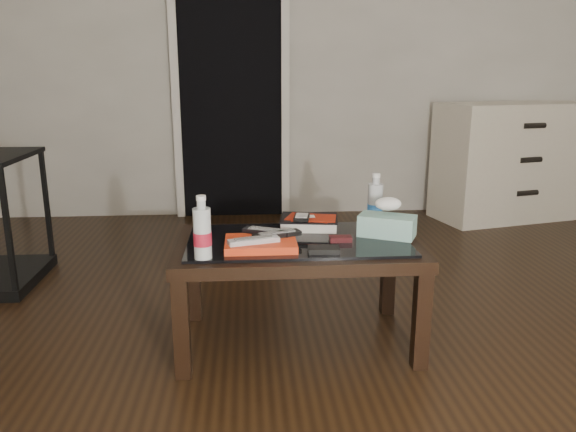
# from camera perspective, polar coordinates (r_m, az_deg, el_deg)

# --- Properties ---
(ground) EXTENTS (5.00, 5.00, 0.00)m
(ground) POSITION_cam_1_polar(r_m,az_deg,el_deg) (2.31, 3.67, -15.05)
(ground) COLOR black
(ground) RESTS_ON ground
(doorway) EXTENTS (0.90, 0.08, 2.07)m
(doorway) POSITION_cam_1_polar(r_m,az_deg,el_deg) (4.45, -5.84, 13.03)
(doorway) COLOR black
(doorway) RESTS_ON ground
(coffee_table) EXTENTS (1.00, 0.60, 0.46)m
(coffee_table) POSITION_cam_1_polar(r_m,az_deg,el_deg) (2.35, 0.96, -3.85)
(coffee_table) COLOR black
(coffee_table) RESTS_ON ground
(dresser) EXTENTS (1.28, 0.77, 0.90)m
(dresser) POSITION_cam_1_polar(r_m,az_deg,el_deg) (4.75, 21.96, 5.20)
(dresser) COLOR beige
(dresser) RESTS_ON ground
(magazines) EXTENTS (0.28, 0.21, 0.03)m
(magazines) POSITION_cam_1_polar(r_m,az_deg,el_deg) (2.22, -2.79, -2.83)
(magazines) COLOR red
(magazines) RESTS_ON coffee_table
(remote_silver) EXTENTS (0.21, 0.10, 0.02)m
(remote_silver) POSITION_cam_1_polar(r_m,az_deg,el_deg) (2.17, -3.50, -2.47)
(remote_silver) COLOR #B6B6BB
(remote_silver) RESTS_ON magazines
(remote_black_front) EXTENTS (0.20, 0.12, 0.02)m
(remote_black_front) POSITION_cam_1_polar(r_m,az_deg,el_deg) (2.25, -1.13, -1.86)
(remote_black_front) COLOR black
(remote_black_front) RESTS_ON magazines
(remote_black_back) EXTENTS (0.20, 0.13, 0.02)m
(remote_black_back) POSITION_cam_1_polar(r_m,az_deg,el_deg) (2.29, -2.16, -1.54)
(remote_black_back) COLOR black
(remote_black_back) RESTS_ON magazines
(textbook) EXTENTS (0.28, 0.23, 0.05)m
(textbook) POSITION_cam_1_polar(r_m,az_deg,el_deg) (2.49, 2.15, -0.65)
(textbook) COLOR black
(textbook) RESTS_ON coffee_table
(dvd_mailers) EXTENTS (0.22, 0.19, 0.01)m
(dvd_mailers) POSITION_cam_1_polar(r_m,az_deg,el_deg) (2.48, 2.15, -0.11)
(dvd_mailers) COLOR #A81F0B
(dvd_mailers) RESTS_ON textbook
(ipod) EXTENTS (0.08, 0.11, 0.02)m
(ipod) POSITION_cam_1_polar(r_m,az_deg,el_deg) (2.44, 1.41, -0.10)
(ipod) COLOR black
(ipod) RESTS_ON dvd_mailers
(flip_phone) EXTENTS (0.09, 0.05, 0.02)m
(flip_phone) POSITION_cam_1_polar(r_m,az_deg,el_deg) (2.30, 5.35, -2.32)
(flip_phone) COLOR #330B0D
(flip_phone) RESTS_ON coffee_table
(wallet) EXTENTS (0.12, 0.08, 0.02)m
(wallet) POSITION_cam_1_polar(r_m,az_deg,el_deg) (2.16, 3.65, -3.43)
(wallet) COLOR black
(wallet) RESTS_ON coffee_table
(water_bottle_left) EXTENTS (0.07, 0.07, 0.24)m
(water_bottle_left) POSITION_cam_1_polar(r_m,az_deg,el_deg) (2.08, -8.72, -1.14)
(water_bottle_left) COLOR silver
(water_bottle_left) RESTS_ON coffee_table
(water_bottle_right) EXTENTS (0.07, 0.07, 0.24)m
(water_bottle_right) POSITION_cam_1_polar(r_m,az_deg,el_deg) (2.53, 8.85, 1.65)
(water_bottle_right) COLOR silver
(water_bottle_right) RESTS_ON coffee_table
(tissue_box) EXTENTS (0.26, 0.21, 0.09)m
(tissue_box) POSITION_cam_1_polar(r_m,az_deg,el_deg) (2.39, 10.03, -0.98)
(tissue_box) COLOR #248576
(tissue_box) RESTS_ON coffee_table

